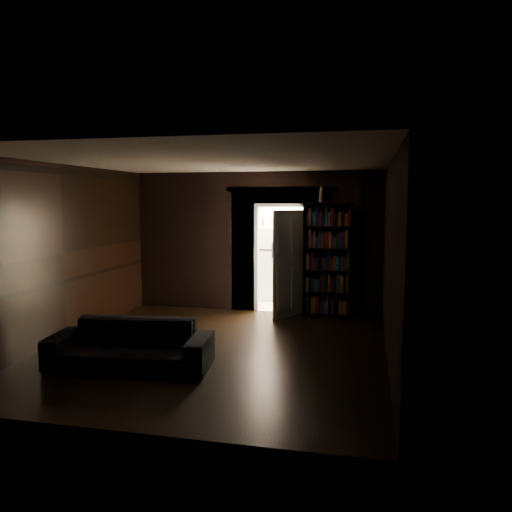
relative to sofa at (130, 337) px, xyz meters
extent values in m
plane|color=black|center=(0.88, 1.01, -0.41)|extent=(5.50, 5.50, 0.00)
cube|color=black|center=(-0.35, 3.81, 0.99)|extent=(2.55, 0.10, 2.80)
cube|color=black|center=(2.60, 3.81, 0.99)|extent=(1.55, 0.10, 2.80)
cube|color=black|center=(1.38, 3.81, 2.04)|extent=(0.90, 0.10, 0.70)
cube|color=black|center=(-1.62, 1.01, 0.99)|extent=(0.02, 5.50, 2.80)
cube|color=black|center=(3.38, 1.01, 0.99)|extent=(0.02, 5.50, 2.80)
cube|color=black|center=(0.88, -1.74, 0.99)|extent=(5.00, 0.02, 2.80)
cube|color=beige|center=(0.88, 1.01, 2.39)|extent=(5.00, 5.50, 0.02)
cube|color=white|center=(1.38, 3.75, 0.64)|extent=(1.04, 0.06, 2.17)
cube|color=beige|center=(1.38, 4.66, -0.46)|extent=(2.20, 1.80, 0.10)
cube|color=white|center=(1.38, 5.51, 0.79)|extent=(2.20, 0.10, 2.40)
cube|color=white|center=(0.33, 4.66, 0.79)|extent=(0.10, 1.60, 2.40)
cube|color=white|center=(2.43, 4.66, 0.79)|extent=(0.10, 1.60, 2.40)
cube|color=white|center=(1.38, 4.66, 2.04)|extent=(2.20, 1.80, 0.10)
cube|color=#CC6E81|center=(1.38, 5.45, 1.81)|extent=(2.00, 0.04, 0.26)
imported|color=black|center=(0.00, 0.00, 0.00)|extent=(2.23, 1.16, 0.82)
cube|color=black|center=(2.33, 3.56, 0.69)|extent=(0.95, 0.58, 2.20)
cube|color=white|center=(0.78, 5.04, 0.41)|extent=(0.87, 0.83, 1.65)
cube|color=white|center=(1.61, 3.38, 0.61)|extent=(0.51, 0.74, 2.05)
cube|color=silver|center=(2.19, 3.54, 1.93)|extent=(0.13, 0.13, 0.29)
cube|color=black|center=(0.76, 4.97, 1.37)|extent=(0.64, 0.16, 0.26)
camera|label=1|loc=(3.07, -5.97, 1.83)|focal=35.00mm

